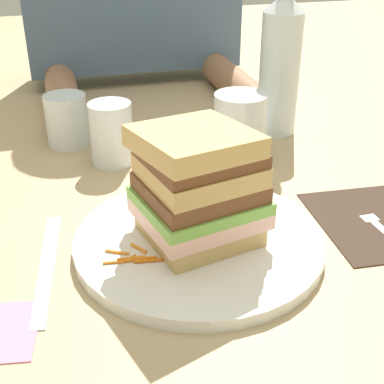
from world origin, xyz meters
The scene contains 22 objects.
ground_plane centered at (0.00, 0.00, 0.00)m, with size 3.00×3.00×0.00m, color tan.
main_plate centered at (0.01, -0.01, 0.01)m, with size 0.28×0.28×0.01m, color white.
sandwich centered at (0.01, -0.01, 0.08)m, with size 0.15×0.14×0.13m.
carrot_shred_0 centered at (-0.06, -0.02, 0.02)m, with size 0.00×0.00×0.02m, color orange.
carrot_shred_1 centered at (-0.08, -0.04, 0.02)m, with size 0.00×0.00×0.02m, color orange.
carrot_shred_2 centered at (-0.07, -0.04, 0.02)m, with size 0.00×0.00×0.03m, color orange.
carrot_shred_3 centered at (-0.06, -0.04, 0.02)m, with size 0.00×0.00×0.03m, color orange.
carrot_shred_4 centered at (-0.09, -0.02, 0.02)m, with size 0.00×0.00×0.03m, color orange.
carrot_shred_5 centered at (-0.09, -0.04, 0.02)m, with size 0.00×0.00×0.03m, color orange.
carrot_shred_6 centered at (-0.06, -0.05, 0.02)m, with size 0.00×0.00×0.03m, color orange.
carrot_shred_7 centered at (0.07, 0.00, 0.02)m, with size 0.00×0.00×0.03m, color orange.
carrot_shred_8 centered at (0.09, 0.01, 0.02)m, with size 0.00×0.00×0.02m, color orange.
carrot_shred_9 centered at (0.07, 0.02, 0.02)m, with size 0.00×0.00×0.02m, color orange.
carrot_shred_10 centered at (0.09, -0.01, 0.02)m, with size 0.00×0.00×0.02m, color orange.
carrot_shred_11 centered at (0.08, 0.03, 0.02)m, with size 0.00×0.00×0.03m, color orange.
carrot_shred_12 centered at (0.10, 0.01, 0.02)m, with size 0.00×0.00×0.02m, color orange.
napkin_dark centered at (0.23, -0.02, 0.00)m, with size 0.13×0.17×0.00m, color #38281E.
knife centered at (-0.16, -0.01, 0.00)m, with size 0.04×0.20×0.00m.
juice_glass centered at (0.13, 0.21, 0.04)m, with size 0.08×0.08×0.10m.
water_bottle centered at (0.22, 0.28, 0.12)m, with size 0.06×0.06×0.27m.
empty_tumbler_0 centered at (-0.12, 0.32, 0.04)m, with size 0.07×0.07×0.08m, color silver.
empty_tumbler_1 centered at (-0.06, 0.23, 0.05)m, with size 0.06×0.06×0.09m, color silver.
Camera 1 is at (-0.13, -0.49, 0.34)m, focal length 49.54 mm.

